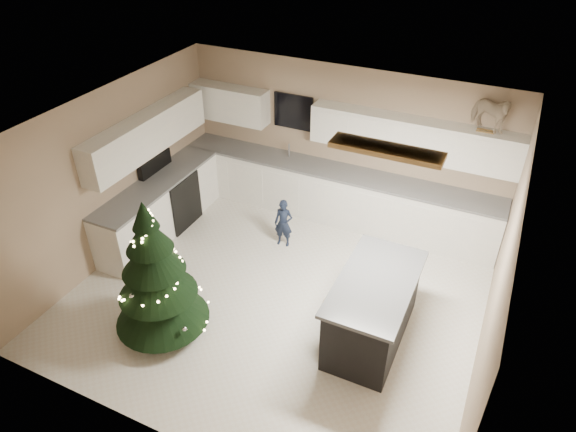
# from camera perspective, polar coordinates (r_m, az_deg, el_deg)

# --- Properties ---
(ground_plane) EXTENTS (5.50, 5.50, 0.00)m
(ground_plane) POSITION_cam_1_polar(r_m,az_deg,el_deg) (7.47, -1.16, -8.70)
(ground_plane) COLOR beige
(room_shell) EXTENTS (5.52, 5.02, 2.61)m
(room_shell) POSITION_cam_1_polar(r_m,az_deg,el_deg) (6.40, -1.15, 2.81)
(room_shell) COLOR tan
(room_shell) RESTS_ON ground_plane
(cabinetry) EXTENTS (5.50, 3.20, 2.00)m
(cabinetry) POSITION_cam_1_polar(r_m,az_deg,el_deg) (8.53, -1.81, 3.73)
(cabinetry) COLOR white
(cabinetry) RESTS_ON ground_plane
(island) EXTENTS (0.90, 1.70, 0.95)m
(island) POSITION_cam_1_polar(r_m,az_deg,el_deg) (6.65, 9.41, -10.18)
(island) COLOR black
(island) RESTS_ON ground_plane
(bar_stool) EXTENTS (0.35, 0.35, 0.66)m
(bar_stool) POSITION_cam_1_polar(r_m,az_deg,el_deg) (6.51, 5.32, -10.77)
(bar_stool) COLOR olive
(bar_stool) RESTS_ON ground_plane
(christmas_tree) EXTENTS (1.25, 1.21, 2.00)m
(christmas_tree) POSITION_cam_1_polar(r_m,az_deg,el_deg) (6.64, -14.41, -7.03)
(christmas_tree) COLOR #3F2816
(christmas_tree) RESTS_ON ground_plane
(toddler) EXTENTS (0.32, 0.24, 0.82)m
(toddler) POSITION_cam_1_polar(r_m,az_deg,el_deg) (8.14, -0.50, -0.82)
(toddler) COLOR #172035
(toddler) RESTS_ON ground_plane
(rocking_horse) EXTENTS (0.69, 0.52, 0.55)m
(rocking_horse) POSITION_cam_1_polar(r_m,az_deg,el_deg) (7.74, 21.51, 10.63)
(rocking_horse) COLOR olive
(rocking_horse) RESTS_ON cabinetry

